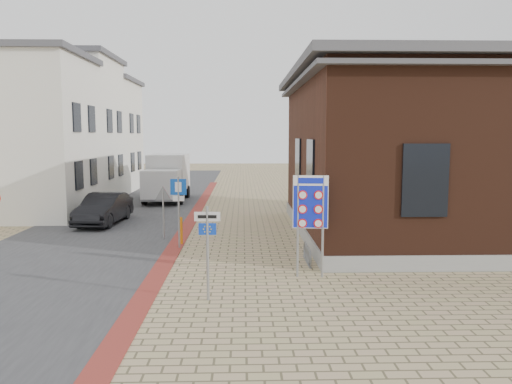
# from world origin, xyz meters

# --- Properties ---
(ground) EXTENTS (120.00, 120.00, 0.00)m
(ground) POSITION_xyz_m (0.00, 0.00, 0.00)
(ground) COLOR tan
(ground) RESTS_ON ground
(road_strip) EXTENTS (7.00, 60.00, 0.02)m
(road_strip) POSITION_xyz_m (-5.50, 15.00, 0.01)
(road_strip) COLOR #38383A
(road_strip) RESTS_ON ground
(curb_strip) EXTENTS (0.60, 40.00, 0.02)m
(curb_strip) POSITION_xyz_m (-2.00, 10.00, 0.01)
(curb_strip) COLOR maroon
(curb_strip) RESTS_ON ground
(brick_building) EXTENTS (13.00, 13.00, 6.80)m
(brick_building) POSITION_xyz_m (8.99, 7.00, 3.49)
(brick_building) COLOR gray
(brick_building) RESTS_ON ground
(townhouse_near) EXTENTS (7.40, 6.40, 8.30)m
(townhouse_near) POSITION_xyz_m (-10.99, 12.00, 4.17)
(townhouse_near) COLOR white
(townhouse_near) RESTS_ON ground
(townhouse_mid) EXTENTS (7.40, 6.40, 9.10)m
(townhouse_mid) POSITION_xyz_m (-10.99, 18.00, 4.57)
(townhouse_mid) COLOR white
(townhouse_mid) RESTS_ON ground
(townhouse_far) EXTENTS (7.40, 6.40, 8.30)m
(townhouse_far) POSITION_xyz_m (-10.99, 24.00, 4.17)
(townhouse_far) COLOR white
(townhouse_far) RESTS_ON ground
(bike_rack) EXTENTS (0.08, 1.80, 0.60)m
(bike_rack) POSITION_xyz_m (2.65, 2.20, 0.26)
(bike_rack) COLOR slate
(bike_rack) RESTS_ON ground
(sedan) EXTENTS (1.85, 4.46, 1.44)m
(sedan) POSITION_xyz_m (-5.98, 9.56, 0.72)
(sedan) COLOR black
(sedan) RESTS_ON ground
(box_truck) EXTENTS (2.47, 5.62, 2.92)m
(box_truck) POSITION_xyz_m (-4.24, 17.81, 1.51)
(box_truck) COLOR slate
(box_truck) RESTS_ON ground
(border_sign) EXTENTS (1.02, 0.15, 3.00)m
(border_sign) POSITION_xyz_m (2.50, 0.50, 2.16)
(border_sign) COLOR gray
(border_sign) RESTS_ON ground
(essen_sign) EXTENTS (0.65, 0.07, 2.40)m
(essen_sign) POSITION_xyz_m (-0.34, -1.50, 1.58)
(essen_sign) COLOR gray
(essen_sign) RESTS_ON ground
(parking_sign) EXTENTS (0.58, 0.07, 2.65)m
(parking_sign) POSITION_xyz_m (-1.80, 4.34, 1.82)
(parking_sign) COLOR gray
(parking_sign) RESTS_ON ground
(yield_sign) EXTENTS (0.74, 0.08, 2.10)m
(yield_sign) POSITION_xyz_m (-2.63, 6.00, 1.58)
(yield_sign) COLOR gray
(yield_sign) RESTS_ON ground
(bollard) EXTENTS (0.11, 0.11, 1.05)m
(bollard) POSITION_xyz_m (-1.80, 5.00, 0.53)
(bollard) COLOR orange
(bollard) RESTS_ON ground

